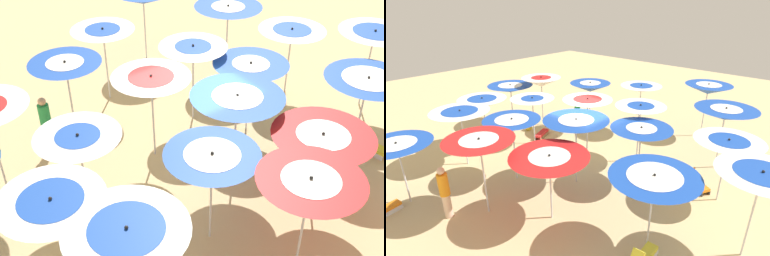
% 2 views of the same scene
% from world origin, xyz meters
% --- Properties ---
extents(ground, '(40.60, 40.60, 0.04)m').
position_xyz_m(ground, '(0.00, 0.00, -0.02)').
color(ground, '#D1B57F').
extents(beach_umbrella_0, '(2.10, 2.10, 2.17)m').
position_xyz_m(beach_umbrella_0, '(-5.60, 2.57, 1.95)').
color(beach_umbrella_0, silver).
rests_on(beach_umbrella_0, ground).
extents(beach_umbrella_1, '(2.04, 2.04, 2.54)m').
position_xyz_m(beach_umbrella_1, '(-4.14, 0.26, 2.27)').
color(beach_umbrella_1, silver).
rests_on(beach_umbrella_1, ground).
extents(beach_umbrella_2, '(2.29, 2.29, 2.16)m').
position_xyz_m(beach_umbrella_2, '(-3.01, -1.40, 1.92)').
color(beach_umbrella_2, silver).
rests_on(beach_umbrella_2, ground).
extents(beach_umbrella_3, '(2.27, 2.27, 2.25)m').
position_xyz_m(beach_umbrella_3, '(-2.07, -4.13, 2.02)').
color(beach_umbrella_3, silver).
rests_on(beach_umbrella_3, ground).
extents(beach_umbrella_4, '(2.12, 2.12, 2.53)m').
position_xyz_m(beach_umbrella_4, '(-0.70, -6.09, 2.28)').
color(beach_umbrella_4, silver).
rests_on(beach_umbrella_4, ground).
extents(beach_umbrella_5, '(2.20, 2.20, 2.31)m').
position_xyz_m(beach_umbrella_5, '(-3.06, 3.48, 2.10)').
color(beach_umbrella_5, silver).
rests_on(beach_umbrella_5, ground).
extents(beach_umbrella_6, '(1.98, 1.98, 2.39)m').
position_xyz_m(beach_umbrella_6, '(-2.38, 1.16, 2.18)').
color(beach_umbrella_6, silver).
rests_on(beach_umbrella_6, ground).
extents(beach_umbrella_7, '(2.24, 2.24, 2.47)m').
position_xyz_m(beach_umbrella_7, '(-1.06, -0.60, 2.23)').
color(beach_umbrella_7, silver).
rests_on(beach_umbrella_7, ground).
extents(beach_umbrella_8, '(2.09, 2.09, 2.21)m').
position_xyz_m(beach_umbrella_8, '(0.35, -2.27, 1.96)').
color(beach_umbrella_8, silver).
rests_on(beach_umbrella_8, ground).
extents(beach_umbrella_9, '(2.08, 2.08, 2.23)m').
position_xyz_m(beach_umbrella_9, '(1.28, -4.76, 2.02)').
color(beach_umbrella_9, silver).
rests_on(beach_umbrella_9, ground).
extents(beach_umbrella_10, '(2.03, 2.03, 2.31)m').
position_xyz_m(beach_umbrella_10, '(-1.66, 4.24, 2.06)').
color(beach_umbrella_10, silver).
rests_on(beach_umbrella_10, ground).
extents(beach_umbrella_11, '(1.92, 1.92, 2.21)m').
position_xyz_m(beach_umbrella_11, '(-0.00, 2.97, 2.00)').
color(beach_umbrella_11, silver).
rests_on(beach_umbrella_11, ground).
extents(beach_umbrella_12, '(2.01, 2.01, 2.49)m').
position_xyz_m(beach_umbrella_12, '(0.87, 0.56, 2.26)').
color(beach_umbrella_12, silver).
rests_on(beach_umbrella_12, ground).
extents(beach_umbrella_13, '(1.95, 1.95, 2.43)m').
position_xyz_m(beach_umbrella_13, '(1.75, -1.35, 2.18)').
color(beach_umbrella_13, silver).
rests_on(beach_umbrella_13, ground).
extents(beach_umbrella_14, '(2.23, 2.23, 2.49)m').
position_xyz_m(beach_umbrella_14, '(3.38, -3.93, 2.22)').
color(beach_umbrella_14, silver).
rests_on(beach_umbrella_14, ground).
extents(beach_umbrella_15, '(2.25, 2.25, 2.17)m').
position_xyz_m(beach_umbrella_15, '(0.72, 5.56, 1.93)').
color(beach_umbrella_15, silver).
rests_on(beach_umbrella_15, ground).
extents(beach_umbrella_16, '(1.96, 1.96, 2.58)m').
position_xyz_m(beach_umbrella_16, '(1.73, 4.34, 2.30)').
color(beach_umbrella_16, silver).
rests_on(beach_umbrella_16, ground).
extents(beach_umbrella_17, '(1.91, 1.91, 2.52)m').
position_xyz_m(beach_umbrella_17, '(2.74, 2.01, 2.26)').
color(beach_umbrella_17, silver).
rests_on(beach_umbrella_17, ground).
extents(beach_umbrella_18, '(1.92, 1.92, 2.44)m').
position_xyz_m(beach_umbrella_18, '(4.25, 0.17, 2.22)').
color(beach_umbrella_18, silver).
rests_on(beach_umbrella_18, ground).
extents(beach_umbrella_19, '(2.07, 2.07, 2.58)m').
position_xyz_m(beach_umbrella_19, '(6.00, -2.28, 2.30)').
color(beach_umbrella_19, silver).
rests_on(beach_umbrella_19, ground).
extents(lounger_0, '(0.80, 1.12, 0.61)m').
position_xyz_m(lounger_0, '(1.47, -3.98, 0.20)').
color(lounger_0, '#333338').
rests_on(lounger_0, ground).
extents(lounger_1, '(1.15, 0.40, 0.67)m').
position_xyz_m(lounger_1, '(-2.64, -4.37, 0.21)').
color(lounger_1, silver).
rests_on(lounger_1, ground).
extents(lounger_3, '(1.27, 0.78, 0.69)m').
position_xyz_m(lounger_3, '(0.74, 3.27, 0.21)').
color(lounger_3, olive).
rests_on(lounger_3, ground).
extents(beachgoer_0, '(0.30, 0.30, 1.71)m').
position_xyz_m(beachgoer_0, '(-5.09, 0.93, 0.90)').
color(beachgoer_0, beige).
rests_on(beachgoer_0, ground).
extents(beachgoer_1, '(0.30, 0.30, 1.68)m').
position_xyz_m(beachgoer_1, '(2.71, 2.80, 0.88)').
color(beachgoer_1, '#D8A87F').
rests_on(beachgoer_1, ground).
extents(beach_ball, '(0.34, 0.34, 0.34)m').
position_xyz_m(beach_ball, '(0.73, 4.32, 0.17)').
color(beach_ball, yellow).
rests_on(beach_ball, ground).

